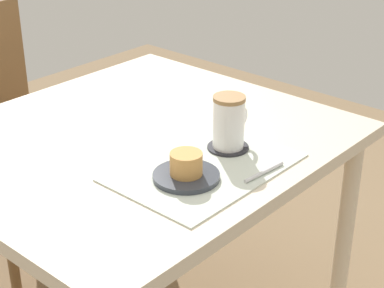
% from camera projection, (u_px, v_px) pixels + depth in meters
% --- Properties ---
extents(dining_table, '(1.01, 0.91, 0.72)m').
position_uv_depth(dining_table, '(137.00, 162.00, 1.71)').
color(dining_table, beige).
rests_on(dining_table, ground_plane).
extents(wooden_chair, '(0.42, 0.42, 0.90)m').
position_uv_depth(wooden_chair, '(1.00, 124.00, 2.27)').
color(wooden_chair, brown).
rests_on(wooden_chair, ground_plane).
extents(placemat, '(0.43, 0.30, 0.00)m').
position_uv_depth(placemat, '(205.00, 167.00, 1.51)').
color(placemat, silver).
rests_on(placemat, dining_table).
extents(pastry_plate, '(0.15, 0.15, 0.01)m').
position_uv_depth(pastry_plate, '(186.00, 176.00, 1.46)').
color(pastry_plate, '#333842').
rests_on(pastry_plate, placemat).
extents(pastry, '(0.07, 0.07, 0.05)m').
position_uv_depth(pastry, '(186.00, 164.00, 1.44)').
color(pastry, tan).
rests_on(pastry, pastry_plate).
extents(coffee_coaster, '(0.10, 0.10, 0.00)m').
position_uv_depth(coffee_coaster, '(228.00, 147.00, 1.60)').
color(coffee_coaster, '#232328').
rests_on(coffee_coaster, placemat).
extents(coffee_mug, '(0.11, 0.08, 0.13)m').
position_uv_depth(coffee_mug, '(229.00, 122.00, 1.57)').
color(coffee_mug, white).
rests_on(coffee_mug, coffee_coaster).
extents(teaspoon, '(0.13, 0.02, 0.01)m').
position_uv_depth(teaspoon, '(264.00, 172.00, 1.48)').
color(teaspoon, silver).
rests_on(teaspoon, placemat).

